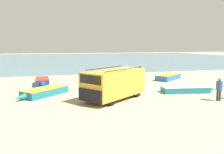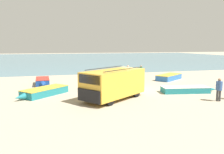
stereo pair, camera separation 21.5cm
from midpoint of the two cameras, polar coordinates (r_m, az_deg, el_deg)
The scene contains 11 objects.
ground_plane at distance 19.55m, azimuth 6.55°, elevation -3.51°, with size 200.00×200.00×0.00m, color tan.
sea_water at distance 70.32m, azimuth -8.75°, elevation 4.90°, with size 120.00×80.00×0.01m, color slate.
parked_van at distance 16.16m, azimuth 0.79°, elevation -1.61°, with size 5.46×4.80×2.31m.
fishing_rowboat_0 at distance 24.56m, azimuth -1.10°, elevation -0.44°, with size 3.67×2.96×0.52m.
fishing_rowboat_1 at distance 23.16m, azimuth -17.42°, elevation -1.16°, with size 1.45×3.73×0.67m.
fishing_rowboat_2 at distance 26.48m, azimuth 15.01°, elevation 0.03°, with size 4.29×3.42×0.63m.
fishing_rowboat_3 at distance 19.66m, azimuth 19.23°, elevation -3.10°, with size 4.86×1.93×0.51m.
fishing_rowboat_4 at distance 18.31m, azimuth -17.10°, elevation -3.69°, with size 4.04×3.88×0.59m.
fisherman_0 at distance 17.38m, azimuth 26.50°, elevation -2.48°, with size 0.44×0.44×1.66m.
fisherman_2 at distance 26.27m, azimuth 4.39°, elevation 1.68°, with size 0.43×0.43×1.63m.
fisherman_3 at distance 26.16m, azimuth 7.81°, elevation 1.59°, with size 0.43×0.43×1.63m.
Camera 2 is at (-6.77, -17.90, 3.96)m, focal length 35.00 mm.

